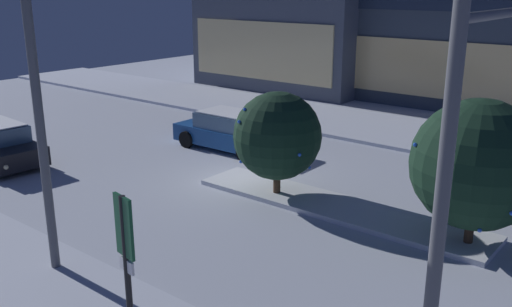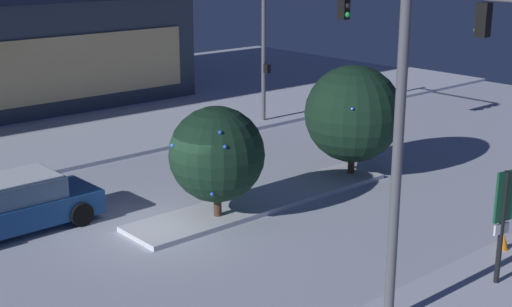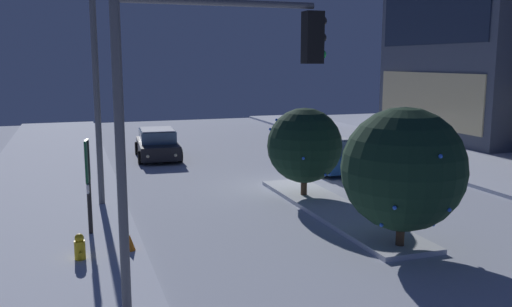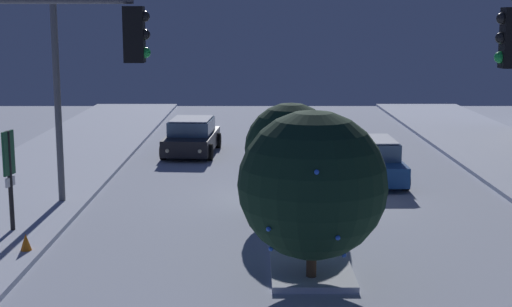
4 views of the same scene
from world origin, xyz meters
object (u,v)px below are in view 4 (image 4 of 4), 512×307
(street_lamp_arched, at_px, (84,43))
(parking_info_sign, at_px, (9,170))
(decorated_tree_left_of_median, at_px, (291,149))
(decorated_tree_median, at_px, (312,185))
(car_near, at_px, (192,137))
(traffic_light_corner_near_right, at_px, (19,93))
(car_far, at_px, (371,161))
(construction_cone, at_px, (26,245))

(street_lamp_arched, xyz_separation_m, parking_info_sign, (3.13, -1.36, -3.15))
(decorated_tree_left_of_median, bearing_deg, street_lamp_arched, -99.30)
(decorated_tree_median, bearing_deg, car_near, -166.15)
(car_near, bearing_deg, street_lamp_arched, -10.89)
(traffic_light_corner_near_right, bearing_deg, street_lamp_arched, 94.69)
(street_lamp_arched, bearing_deg, parking_info_sign, -107.89)
(car_far, bearing_deg, traffic_light_corner_near_right, 144.58)
(car_far, relative_size, construction_cone, 8.38)
(decorated_tree_left_of_median, relative_size, construction_cone, 5.90)
(car_far, bearing_deg, street_lamp_arched, 110.83)
(car_far, height_order, construction_cone, car_far)
(decorated_tree_left_of_median, xyz_separation_m, construction_cone, (3.91, -6.48, -1.65))
(traffic_light_corner_near_right, height_order, decorated_tree_median, traffic_light_corner_near_right)
(construction_cone, bearing_deg, decorated_tree_median, 74.56)
(car_near, xyz_separation_m, car_far, (5.36, 6.70, -0.00))
(traffic_light_corner_near_right, xyz_separation_m, decorated_tree_median, (-1.74, 5.50, -2.10))
(parking_info_sign, xyz_separation_m, decorated_tree_median, (3.61, 7.55, 0.40))
(decorated_tree_left_of_median, bearing_deg, traffic_light_corner_near_right, -35.34)
(parking_info_sign, xyz_separation_m, decorated_tree_left_of_median, (-2.15, 7.37, 0.17))
(street_lamp_arched, height_order, parking_info_sign, street_lamp_arched)
(car_far, relative_size, decorated_tree_median, 1.24)
(car_near, distance_m, traffic_light_corner_near_right, 17.84)
(car_near, relative_size, traffic_light_corner_near_right, 0.76)
(car_near, xyz_separation_m, decorated_tree_left_of_median, (9.92, 3.68, 1.21))
(street_lamp_arched, bearing_deg, decorated_tree_median, -41.89)
(car_near, bearing_deg, construction_cone, -7.72)
(decorated_tree_left_of_median, bearing_deg, car_near, -159.64)
(street_lamp_arched, bearing_deg, car_far, 27.11)
(car_near, distance_m, car_far, 8.58)
(street_lamp_arched, distance_m, decorated_tree_left_of_median, 6.78)
(car_near, xyz_separation_m, construction_cone, (13.83, -2.80, -0.44))
(decorated_tree_median, relative_size, construction_cone, 6.78)
(car_near, bearing_deg, car_far, 55.08)
(car_far, bearing_deg, construction_cone, 130.96)
(street_lamp_arched, xyz_separation_m, construction_cone, (4.90, -0.47, -4.63))
(street_lamp_arched, relative_size, construction_cone, 13.58)
(decorated_tree_median, bearing_deg, traffic_light_corner_near_right, -72.43)
(traffic_light_corner_near_right, height_order, decorated_tree_left_of_median, traffic_light_corner_near_right)
(decorated_tree_left_of_median, distance_m, construction_cone, 7.75)
(parking_info_sign, relative_size, construction_cone, 5.01)
(parking_info_sign, bearing_deg, car_near, 82.67)
(car_far, height_order, decorated_tree_median, decorated_tree_median)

